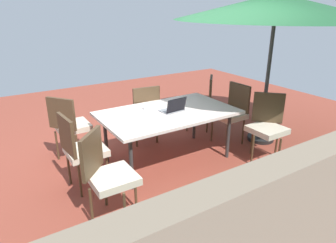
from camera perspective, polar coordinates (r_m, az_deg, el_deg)
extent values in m
cube|color=brown|center=(4.60, 0.00, -7.19)|extent=(10.00, 10.00, 0.02)
cube|color=#2D6633|center=(3.01, 24.28, -15.89)|extent=(6.30, 0.76, 0.90)
cube|color=silver|center=(4.29, 0.00, 1.64)|extent=(1.89, 1.13, 0.04)
cylinder|color=#333333|center=(5.17, 4.98, 0.54)|extent=(0.05, 0.05, 0.72)
cylinder|color=#333333|center=(4.46, -11.59, -3.31)|extent=(0.05, 0.05, 0.72)
cylinder|color=#333333|center=(4.59, 11.25, -2.56)|extent=(0.05, 0.05, 0.72)
cylinder|color=#333333|center=(3.76, -6.92, -7.79)|extent=(0.05, 0.05, 0.72)
cylinder|color=#4C4C4C|center=(5.12, 18.26, 8.43)|extent=(0.06, 0.06, 2.27)
cone|color=#1E512D|center=(5.01, 19.63, 19.68)|extent=(3.03, 3.03, 0.36)
cylinder|color=black|center=(5.45, 16.94, -2.97)|extent=(0.44, 0.44, 0.06)
cube|color=beige|center=(3.25, -10.32, -10.38)|extent=(0.46, 0.46, 0.08)
cube|color=#4C3823|center=(3.20, -14.14, -5.80)|extent=(0.33, 0.34, 0.45)
cylinder|color=#4C3823|center=(3.20, -8.09, -16.49)|extent=(0.03, 0.03, 0.45)
cylinder|color=#4C3823|center=(3.48, -6.10, -12.99)|extent=(0.03, 0.03, 0.45)
cylinder|color=#4C3823|center=(3.33, -14.17, -15.40)|extent=(0.03, 0.03, 0.45)
cylinder|color=#4C3823|center=(3.59, -11.71, -12.15)|extent=(0.03, 0.03, 0.45)
cube|color=beige|center=(3.88, -15.12, -5.32)|extent=(0.46, 0.46, 0.08)
cube|color=#4C3823|center=(3.71, -18.48, -2.45)|extent=(0.08, 0.44, 0.45)
cylinder|color=#4C3823|center=(3.92, -11.27, -9.09)|extent=(0.03, 0.03, 0.45)
cylinder|color=#4C3823|center=(4.21, -13.49, -7.04)|extent=(0.03, 0.03, 0.45)
cylinder|color=#4C3823|center=(3.80, -16.19, -10.57)|extent=(0.03, 0.03, 0.45)
cylinder|color=#4C3823|center=(4.10, -18.10, -8.34)|extent=(0.03, 0.03, 0.45)
cube|color=beige|center=(4.58, 18.08, -1.47)|extent=(0.46, 0.46, 0.08)
cube|color=#4C3823|center=(4.69, 18.30, 2.48)|extent=(0.33, 0.34, 0.45)
cylinder|color=#4C3823|center=(4.51, 15.56, -5.25)|extent=(0.03, 0.03, 0.45)
cylinder|color=#4C3823|center=(4.55, 20.10, -5.59)|extent=(0.03, 0.03, 0.45)
cylinder|color=#4C3823|center=(4.84, 15.49, -3.39)|extent=(0.03, 0.03, 0.45)
cylinder|color=#4C3823|center=(4.87, 19.72, -3.73)|extent=(0.03, 0.03, 0.45)
cube|color=beige|center=(5.58, 5.71, 3.48)|extent=(0.46, 0.46, 0.08)
cube|color=#4C3823|center=(5.49, 8.01, 5.99)|extent=(0.32, 0.35, 0.45)
cylinder|color=#4C3823|center=(5.84, 3.98, 1.63)|extent=(0.03, 0.03, 0.45)
cylinder|color=#4C3823|center=(5.51, 3.62, 0.40)|extent=(0.03, 0.03, 0.45)
cylinder|color=#4C3823|center=(5.82, 7.51, 1.43)|extent=(0.03, 0.03, 0.45)
cylinder|color=#4C3823|center=(5.49, 7.36, 0.18)|extent=(0.03, 0.03, 0.45)
cube|color=beige|center=(4.69, -17.42, -0.86)|extent=(0.46, 0.46, 0.08)
cube|color=#4C3823|center=(4.45, -19.40, 1.36)|extent=(0.30, 0.37, 0.45)
cylinder|color=#4C3823|center=(4.82, -14.09, -3.33)|extent=(0.03, 0.03, 0.45)
cylinder|color=#4C3823|center=(5.03, -17.50, -2.67)|extent=(0.03, 0.03, 0.45)
cylinder|color=#4C3823|center=(4.56, -16.60, -5.05)|extent=(0.03, 0.03, 0.45)
cylinder|color=#4C3823|center=(4.78, -20.09, -4.27)|extent=(0.03, 0.03, 0.45)
cube|color=beige|center=(5.04, -4.82, 1.57)|extent=(0.46, 0.46, 0.08)
cube|color=#4C3823|center=(4.77, -4.03, 3.80)|extent=(0.44, 0.09, 0.45)
cylinder|color=#4C3823|center=(5.35, -3.60, -0.25)|extent=(0.03, 0.03, 0.45)
cylinder|color=#4C3823|center=(5.24, -7.27, -0.86)|extent=(0.03, 0.03, 0.45)
cylinder|color=#4C3823|center=(5.04, -2.09, -1.60)|extent=(0.03, 0.03, 0.45)
cylinder|color=#4C3823|center=(4.92, -5.95, -2.28)|extent=(0.03, 0.03, 0.45)
cube|color=beige|center=(5.03, 11.29, 1.18)|extent=(0.46, 0.46, 0.08)
cube|color=#4C3823|center=(5.09, 13.20, 4.43)|extent=(0.05, 0.44, 0.45)
cylinder|color=#4C3823|center=(5.13, 8.24, -1.40)|extent=(0.03, 0.03, 0.45)
cylinder|color=#4C3823|center=(4.89, 11.02, -2.73)|extent=(0.03, 0.03, 0.45)
cylinder|color=#4C3823|center=(5.36, 11.13, -0.57)|extent=(0.03, 0.03, 0.45)
cylinder|color=#4C3823|center=(5.13, 13.92, -1.80)|extent=(0.03, 0.03, 0.45)
cube|color=gray|center=(4.31, 0.68, 2.10)|extent=(0.34, 0.25, 0.02)
cube|color=black|center=(4.19, 1.62, 3.11)|extent=(0.32, 0.08, 0.20)
cylinder|color=white|center=(4.36, -4.21, 2.75)|extent=(0.07, 0.07, 0.08)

